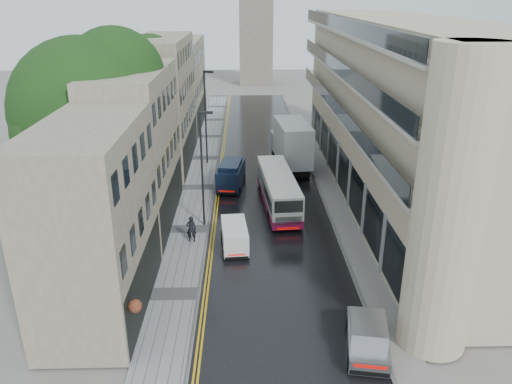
{
  "coord_description": "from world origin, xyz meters",
  "views": [
    {
      "loc": [
        -1.93,
        -13.08,
        15.81
      ],
      "look_at": [
        -1.13,
        18.0,
        3.39
      ],
      "focal_mm": 35.0,
      "sensor_mm": 36.0,
      "label": 1
    }
  ],
  "objects_px": {
    "white_van": "(224,246)",
    "lamp_post_far": "(206,118)",
    "tree_near": "(88,134)",
    "pedestrian": "(191,229)",
    "lamp_post_near": "(202,171)",
    "white_lorry": "(282,151)",
    "navy_van": "(218,180)",
    "tree_far": "(132,105)",
    "silver_hatchback": "(351,354)",
    "cream_bus": "(270,204)"
  },
  "relations": [
    {
      "from": "tree_far",
      "to": "white_van",
      "type": "height_order",
      "value": "tree_far"
    },
    {
      "from": "navy_van",
      "to": "lamp_post_far",
      "type": "height_order",
      "value": "lamp_post_far"
    },
    {
      "from": "tree_near",
      "to": "tree_far",
      "type": "height_order",
      "value": "tree_near"
    },
    {
      "from": "tree_far",
      "to": "white_van",
      "type": "bearing_deg",
      "value": -63.32
    },
    {
      "from": "cream_bus",
      "to": "navy_van",
      "type": "height_order",
      "value": "cream_bus"
    },
    {
      "from": "white_lorry",
      "to": "white_van",
      "type": "relative_size",
      "value": 2.4
    },
    {
      "from": "cream_bus",
      "to": "white_lorry",
      "type": "distance_m",
      "value": 10.18
    },
    {
      "from": "navy_van",
      "to": "lamp_post_near",
      "type": "relative_size",
      "value": 0.58
    },
    {
      "from": "white_lorry",
      "to": "lamp_post_near",
      "type": "relative_size",
      "value": 1.08
    },
    {
      "from": "silver_hatchback",
      "to": "white_van",
      "type": "distance_m",
      "value": 11.92
    },
    {
      "from": "cream_bus",
      "to": "pedestrian",
      "type": "relative_size",
      "value": 5.3
    },
    {
      "from": "silver_hatchback",
      "to": "pedestrian",
      "type": "relative_size",
      "value": 2.23
    },
    {
      "from": "lamp_post_near",
      "to": "navy_van",
      "type": "bearing_deg",
      "value": 80.92
    },
    {
      "from": "pedestrian",
      "to": "lamp_post_near",
      "type": "bearing_deg",
      "value": -106.76
    },
    {
      "from": "cream_bus",
      "to": "tree_near",
      "type": "bearing_deg",
      "value": 178.09
    },
    {
      "from": "white_van",
      "to": "lamp_post_far",
      "type": "distance_m",
      "value": 19.64
    },
    {
      "from": "tree_far",
      "to": "silver_hatchback",
      "type": "bearing_deg",
      "value": -62.06
    },
    {
      "from": "white_van",
      "to": "cream_bus",
      "type": "bearing_deg",
      "value": 54.98
    },
    {
      "from": "cream_bus",
      "to": "white_van",
      "type": "bearing_deg",
      "value": -124.64
    },
    {
      "from": "cream_bus",
      "to": "lamp_post_far",
      "type": "height_order",
      "value": "lamp_post_far"
    },
    {
      "from": "tree_near",
      "to": "pedestrian",
      "type": "xyz_separation_m",
      "value": [
        6.99,
        -2.73,
        -5.9
      ]
    },
    {
      "from": "white_lorry",
      "to": "white_van",
      "type": "distance_m",
      "value": 16.26
    },
    {
      "from": "tree_far",
      "to": "pedestrian",
      "type": "xyz_separation_m",
      "value": [
        6.69,
        -15.73,
        -5.18
      ]
    },
    {
      "from": "tree_near",
      "to": "lamp_post_far",
      "type": "bearing_deg",
      "value": 64.04
    },
    {
      "from": "tree_far",
      "to": "navy_van",
      "type": "relative_size",
      "value": 2.6
    },
    {
      "from": "tree_near",
      "to": "pedestrian",
      "type": "bearing_deg",
      "value": -21.31
    },
    {
      "from": "white_van",
      "to": "white_lorry",
      "type": "bearing_deg",
      "value": 67.92
    },
    {
      "from": "tree_near",
      "to": "tree_far",
      "type": "xyz_separation_m",
      "value": [
        0.3,
        13.0,
        -0.72
      ]
    },
    {
      "from": "pedestrian",
      "to": "white_lorry",
      "type": "bearing_deg",
      "value": -120.48
    },
    {
      "from": "tree_far",
      "to": "silver_hatchback",
      "type": "relative_size",
      "value": 3.0
    },
    {
      "from": "lamp_post_near",
      "to": "pedestrian",
      "type": "bearing_deg",
      "value": -106.9
    },
    {
      "from": "tree_near",
      "to": "pedestrian",
      "type": "distance_m",
      "value": 9.54
    },
    {
      "from": "white_lorry",
      "to": "white_van",
      "type": "xyz_separation_m",
      "value": [
        -4.77,
        -15.48,
        -1.51
      ]
    },
    {
      "from": "lamp_post_near",
      "to": "white_lorry",
      "type": "bearing_deg",
      "value": 56.45
    },
    {
      "from": "silver_hatchback",
      "to": "lamp_post_far",
      "type": "bearing_deg",
      "value": 115.75
    },
    {
      "from": "tree_near",
      "to": "white_van",
      "type": "distance_m",
      "value": 12.13
    },
    {
      "from": "white_lorry",
      "to": "pedestrian",
      "type": "bearing_deg",
      "value": -123.41
    },
    {
      "from": "navy_van",
      "to": "lamp_post_far",
      "type": "xyz_separation_m",
      "value": [
        -1.43,
        8.03,
        3.36
      ]
    },
    {
      "from": "cream_bus",
      "to": "white_lorry",
      "type": "height_order",
      "value": "white_lorry"
    },
    {
      "from": "navy_van",
      "to": "pedestrian",
      "type": "distance_m",
      "value": 9.05
    },
    {
      "from": "tree_far",
      "to": "navy_van",
      "type": "height_order",
      "value": "tree_far"
    },
    {
      "from": "pedestrian",
      "to": "lamp_post_far",
      "type": "height_order",
      "value": "lamp_post_far"
    },
    {
      "from": "tree_near",
      "to": "lamp_post_near",
      "type": "xyz_separation_m",
      "value": [
        7.65,
        -0.13,
        -2.66
      ]
    },
    {
      "from": "silver_hatchback",
      "to": "white_van",
      "type": "height_order",
      "value": "white_van"
    },
    {
      "from": "tree_far",
      "to": "cream_bus",
      "type": "relative_size",
      "value": 1.26
    },
    {
      "from": "navy_van",
      "to": "white_van",
      "type": "bearing_deg",
      "value": -77.72
    },
    {
      "from": "tree_near",
      "to": "white_lorry",
      "type": "distance_m",
      "value": 18.18
    },
    {
      "from": "white_lorry",
      "to": "white_van",
      "type": "height_order",
      "value": "white_lorry"
    },
    {
      "from": "white_van",
      "to": "navy_van",
      "type": "distance_m",
      "value": 11.15
    },
    {
      "from": "silver_hatchback",
      "to": "pedestrian",
      "type": "bearing_deg",
      "value": 133.49
    }
  ]
}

